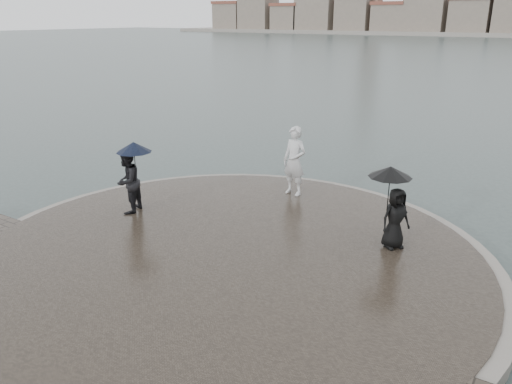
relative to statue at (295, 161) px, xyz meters
The scene contains 6 objects.
ground 8.05m from the statue, 85.80° to the right, with size 400.00×400.00×0.00m, color #2B3835.
kerb_ring 4.62m from the statue, 82.48° to the right, with size 12.50×12.50×0.32m, color gray.
quay_tip 4.61m from the statue, 82.48° to the right, with size 11.90×11.90×0.36m, color #2D261E.
statue is the anchor object (origin of this frame).
visitor_left 4.94m from the statue, 129.43° to the right, with size 1.19×1.11×2.04m.
visitor_right 4.25m from the statue, 28.63° to the right, with size 1.17×1.04×1.95m.
Camera 1 is at (6.30, -5.09, 5.59)m, focal length 35.00 mm.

